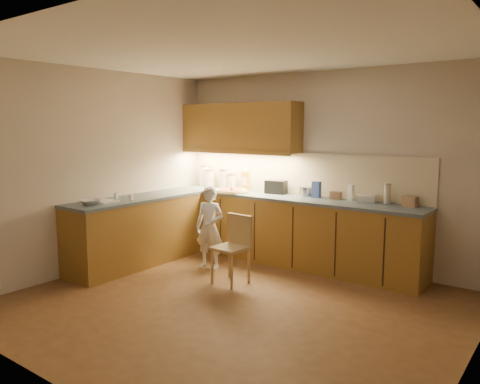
{
  "coord_description": "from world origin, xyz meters",
  "views": [
    {
      "loc": [
        2.87,
        -3.74,
        1.87
      ],
      "look_at": [
        -0.8,
        1.2,
        1.0
      ],
      "focal_mm": 35.0,
      "sensor_mm": 36.0,
      "label": 1
    }
  ],
  "objects": [
    {
      "name": "mixing_bowl",
      "position": [
        -1.95,
        -0.32,
        0.95
      ],
      "size": [
        0.32,
        0.32,
        0.06
      ],
      "primitive_type": "imported",
      "rotation": [
        0.0,
        0.0,
        -0.3
      ],
      "color": "silver",
      "rests_on": "l_counter"
    },
    {
      "name": "card_box_b",
      "position": [
        1.23,
        1.87,
        0.98
      ],
      "size": [
        0.18,
        0.14,
        0.13
      ],
      "primitive_type": "cube",
      "rotation": [
        0.0,
        0.0,
        -0.12
      ],
      "color": "#A07856",
      "rests_on": "l_counter"
    },
    {
      "name": "steel_pot",
      "position": [
        -0.2,
        1.89,
        0.98
      ],
      "size": [
        0.17,
        0.17,
        0.13
      ],
      "color": "#ACACB0",
      "rests_on": "l_counter"
    },
    {
      "name": "l_counter",
      "position": [
        -0.92,
        1.25,
        0.46
      ],
      "size": [
        3.77,
        2.62,
        0.92
      ],
      "color": "olive",
      "rests_on": "ground"
    },
    {
      "name": "canister_d",
      "position": [
        -1.43,
        1.84,
        1.04
      ],
      "size": [
        0.14,
        0.14,
        0.24
      ],
      "rotation": [
        0.0,
        0.0,
        -0.36
      ],
      "color": "white",
      "rests_on": "l_counter"
    },
    {
      "name": "canister_c",
      "position": [
        -1.57,
        1.84,
        1.07
      ],
      "size": [
        0.16,
        0.16,
        0.3
      ],
      "rotation": [
        0.0,
        0.0,
        -0.15
      ],
      "color": "silver",
      "rests_on": "l_counter"
    },
    {
      "name": "wooden_chair",
      "position": [
        -0.44,
        0.6,
        0.47
      ],
      "size": [
        0.39,
        0.39,
        0.81
      ],
      "rotation": [
        0.0,
        0.0,
        -0.07
      ],
      "color": "tan",
      "rests_on": "ground"
    },
    {
      "name": "toaster",
      "position": [
        -0.63,
        1.83,
        1.01
      ],
      "size": [
        0.31,
        0.21,
        0.19
      ],
      "rotation": [
        0.0,
        0.0,
        0.14
      ],
      "color": "black",
      "rests_on": "l_counter"
    },
    {
      "name": "flat_pack",
      "position": [
        0.68,
        1.86,
        0.96
      ],
      "size": [
        0.26,
        0.22,
        0.09
      ],
      "primitive_type": "cube",
      "rotation": [
        0.0,
        0.0,
        0.32
      ],
      "color": "white",
      "rests_on": "l_counter"
    },
    {
      "name": "room",
      "position": [
        0.0,
        0.0,
        1.68
      ],
      "size": [
        4.54,
        4.5,
        2.62
      ],
      "color": "brown",
      "rests_on": "ground"
    },
    {
      "name": "card_box_a",
      "position": [
        0.26,
        1.88,
        0.97
      ],
      "size": [
        0.15,
        0.11,
        0.1
      ],
      "primitive_type": "cube",
      "rotation": [
        0.0,
        0.0,
        0.08
      ],
      "color": "tan",
      "rests_on": "l_counter"
    },
    {
      "name": "spice_jar_a",
      "position": [
        -2.06,
        0.16,
        0.96
      ],
      "size": [
        0.07,
        0.07,
        0.08
      ],
      "primitive_type": "cylinder",
      "rotation": [
        0.0,
        0.0,
        0.39
      ],
      "color": "white",
      "rests_on": "l_counter"
    },
    {
      "name": "backsplash",
      "position": [
        -0.38,
        1.99,
        1.21
      ],
      "size": [
        3.75,
        0.02,
        0.58
      ],
      "primitive_type": "cube",
      "color": "beige",
      "rests_on": "l_counter"
    },
    {
      "name": "canister_a",
      "position": [
        -2.0,
        1.87,
        1.09
      ],
      "size": [
        0.17,
        0.17,
        0.34
      ],
      "rotation": [
        0.0,
        0.0,
        0.15
      ],
      "color": "beige",
      "rests_on": "l_counter"
    },
    {
      "name": "dough_cloth",
      "position": [
        -1.96,
        -0.09,
        0.93
      ],
      "size": [
        0.3,
        0.24,
        0.02
      ],
      "primitive_type": "cube",
      "rotation": [
        0.0,
        0.0,
        -0.01
      ],
      "color": "silver",
      "rests_on": "l_counter"
    },
    {
      "name": "child",
      "position": [
        -1.05,
        0.86,
        0.54
      ],
      "size": [
        0.44,
        0.33,
        1.09
      ],
      "primitive_type": "imported",
      "rotation": [
        0.0,
        0.0,
        0.19
      ],
      "color": "white",
      "rests_on": "ground"
    },
    {
      "name": "pizza_on_board",
      "position": [
        -1.24,
        1.56,
        0.94
      ],
      "size": [
        0.51,
        0.51,
        0.21
      ],
      "rotation": [
        0.0,
        0.0,
        -0.17
      ],
      "color": "tan",
      "rests_on": "l_counter"
    },
    {
      "name": "oil_jug",
      "position": [
        -1.15,
        1.82,
        1.07
      ],
      "size": [
        0.12,
        0.09,
        0.34
      ],
      "rotation": [
        0.0,
        0.0,
        0.05
      ],
      "color": "#B39823",
      "rests_on": "l_counter"
    },
    {
      "name": "upper_cabinets",
      "position": [
        -1.27,
        1.82,
        1.85
      ],
      "size": [
        1.95,
        0.36,
        0.73
      ],
      "color": "olive",
      "rests_on": "ground"
    },
    {
      "name": "canister_b",
      "position": [
        -1.87,
        1.84,
        1.06
      ],
      "size": [
        0.16,
        0.16,
        0.28
      ],
      "rotation": [
        0.0,
        0.0,
        -0.07
      ],
      "color": "white",
      "rests_on": "l_counter"
    },
    {
      "name": "tall_jar",
      "position": [
        0.94,
        1.88,
        1.05
      ],
      "size": [
        0.08,
        0.08,
        0.26
      ],
      "rotation": [
        0.0,
        0.0,
        0.31
      ],
      "color": "beige",
      "rests_on": "l_counter"
    },
    {
      "name": "blue_box",
      "position": [
        0.01,
        1.83,
        1.03
      ],
      "size": [
        0.11,
        0.08,
        0.22
      ],
      "primitive_type": "cube",
      "rotation": [
        0.0,
        0.0,
        0.01
      ],
      "color": "#344B9D",
      "rests_on": "l_counter"
    },
    {
      "name": "spice_jar_b",
      "position": [
        -1.83,
        0.21,
        0.96
      ],
      "size": [
        0.06,
        0.06,
        0.07
      ],
      "primitive_type": "cylinder",
      "rotation": [
        0.0,
        0.0,
        -0.02
      ],
      "color": "white",
      "rests_on": "l_counter"
    },
    {
      "name": "white_bottle",
      "position": [
        0.48,
        1.87,
        1.02
      ],
      "size": [
        0.07,
        0.07,
        0.2
      ],
      "primitive_type": "cube",
      "rotation": [
        0.0,
        0.0,
        -0.11
      ],
      "color": "white",
      "rests_on": "l_counter"
    }
  ]
}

